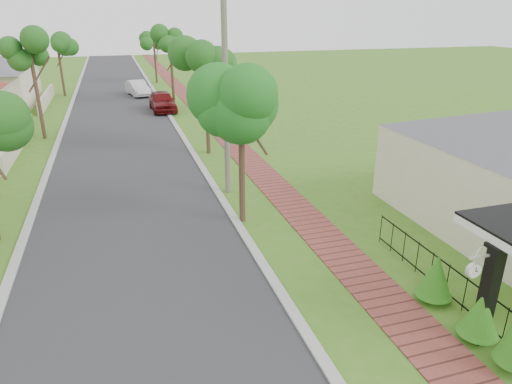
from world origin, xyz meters
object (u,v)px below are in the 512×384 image
station_clock (474,269)px  porch_post (487,298)px  parked_car_red (162,101)px  utility_pole (226,87)px  parked_car_white (138,88)px  near_tree (241,98)px

station_clock → porch_post: bearing=-6.8°
porch_post → station_clock: 0.96m
porch_post → parked_car_red: 29.58m
parked_car_red → utility_pole: size_ratio=0.51×
porch_post → parked_car_red: size_ratio=0.56×
utility_pole → porch_post: bearing=-72.6°
parked_car_white → near_tree: bearing=-97.9°
near_tree → utility_pole: (0.19, 3.00, -0.07)m
parked_car_white → station_clock: (5.06, -37.01, 1.28)m
parked_car_white → station_clock: size_ratio=6.37×
parked_car_red → parked_car_white: (-1.40, 7.78, -0.09)m
parked_car_white → near_tree: near_tree is taller
porch_post → parked_car_red: porch_post is taller
near_tree → parked_car_red: bearing=91.4°
porch_post → near_tree: bearing=114.4°
porch_post → station_clock: bearing=173.2°
parked_car_white → near_tree: size_ratio=0.72×
parked_car_white → station_clock: 37.37m
station_clock → parked_car_white: bearing=97.8°
near_tree → parked_car_white: bearing=93.8°
parked_car_red → utility_pole: 18.68m
utility_pole → station_clock: 11.61m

